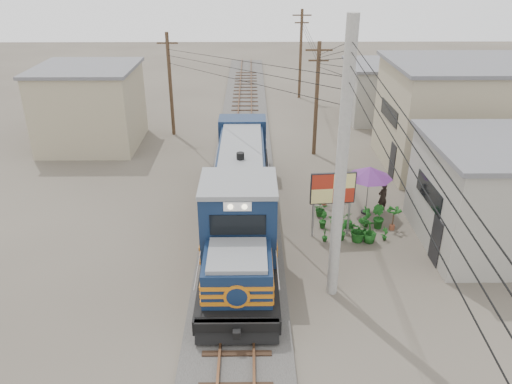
{
  "coord_description": "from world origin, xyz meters",
  "views": [
    {
      "loc": [
        0.47,
        -15.89,
        11.5
      ],
      "look_at": [
        0.69,
        3.7,
        2.2
      ],
      "focal_mm": 35.0,
      "sensor_mm": 36.0,
      "label": 1
    }
  ],
  "objects_px": {
    "vendor": "(383,197)",
    "market_umbrella": "(370,172)",
    "locomotive": "(241,196)",
    "billboard": "(333,190)"
  },
  "relations": [
    {
      "from": "billboard",
      "to": "market_umbrella",
      "type": "bearing_deg",
      "value": 40.77
    },
    {
      "from": "locomotive",
      "to": "market_umbrella",
      "type": "relative_size",
      "value": 5.7
    },
    {
      "from": "vendor",
      "to": "locomotive",
      "type": "bearing_deg",
      "value": -10.18
    },
    {
      "from": "billboard",
      "to": "vendor",
      "type": "xyz_separation_m",
      "value": [
        2.92,
        2.39,
        -1.52
      ]
    },
    {
      "from": "locomotive",
      "to": "market_umbrella",
      "type": "xyz_separation_m",
      "value": [
        6.12,
        1.52,
        0.46
      ]
    },
    {
      "from": "locomotive",
      "to": "vendor",
      "type": "distance_m",
      "value": 7.23
    },
    {
      "from": "market_umbrella",
      "to": "vendor",
      "type": "bearing_deg",
      "value": 15.26
    },
    {
      "from": "market_umbrella",
      "to": "vendor",
      "type": "relative_size",
      "value": 1.86
    },
    {
      "from": "vendor",
      "to": "market_umbrella",
      "type": "bearing_deg",
      "value": -9.02
    },
    {
      "from": "locomotive",
      "to": "market_umbrella",
      "type": "distance_m",
      "value": 6.33
    }
  ]
}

